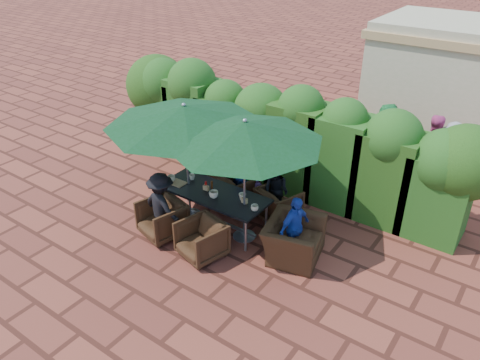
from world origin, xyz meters
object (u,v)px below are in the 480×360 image
Objects in this scene: umbrella_left at (184,115)px; chair_near_right at (201,238)px; chair_far_left at (209,181)px; chair_end_right at (294,234)px; chair_far_right at (279,202)px; dining_table at (214,196)px; chair_far_mid at (237,188)px; chair_near_left at (162,217)px; umbrella_right at (245,132)px.

chair_near_right is (1.05, -0.90, -1.83)m from umbrella_left.
chair_far_left is 2.73m from chair_end_right.
chair_far_left is 2.17m from chair_near_right.
chair_far_right is 1.00× the size of chair_near_right.
umbrella_left is 2.76× the size of chair_end_right.
chair_end_right reaches higher than chair_far_left.
dining_table is at bearing 2.37° from umbrella_left.
chair_far_left is at bearing 18.13° from chair_far_mid.
chair_near_left is at bearing 68.07° from chair_far_right.
umbrella_left is at bearing 78.87° from chair_end_right.
umbrella_left reaches higher than chair_far_right.
chair_far_mid is at bearing 59.79° from umbrella_left.
chair_far_left is at bearing 21.08° from chair_far_right.
chair_far_left is 1.76m from chair_far_right.
chair_far_mid is at bearing 120.77° from chair_near_right.
chair_far_right is (0.20, 0.93, -1.83)m from umbrella_right.
umbrella_left is 1.07× the size of umbrella_right.
dining_table is 1.06m from chair_near_right.
chair_far_right is (0.94, 0.92, -0.29)m from dining_table.
chair_near_left is (0.03, -0.83, -1.82)m from umbrella_left.
chair_near_right is 0.71× the size of chair_end_right.
umbrella_left reaches higher than chair_near_left.
chair_far_left is at bearing 112.74° from chair_near_left.
dining_table is 0.74× the size of umbrella_left.
chair_far_mid reaches higher than chair_far_right.
chair_far_mid is (-0.08, 0.89, -0.27)m from dining_table.
chair_end_right is (2.61, -0.81, 0.12)m from chair_far_left.
dining_table is 2.78× the size of chair_near_left.
chair_far_mid reaches higher than dining_table.
chair_near_left is (-0.59, -0.86, -0.27)m from dining_table.
dining_table is 0.79× the size of umbrella_right.
umbrella_right is 2.03m from chair_end_right.
chair_far_mid is at bearing 89.08° from chair_near_left.
chair_near_right is (1.25, -1.77, 0.03)m from chair_far_left.
chair_far_mid is 1.04× the size of chair_far_right.
chair_near_left is at bearing 78.80° from chair_far_left.
chair_near_left is (-1.33, -0.86, -1.81)m from umbrella_right.
dining_table is 2.03× the size of chair_end_right.
chair_near_left reaches higher than chair_far_right.
umbrella_right is at bearing 79.70° from chair_end_right.
dining_table reaches higher than chair_far_left.
dining_table is 2.77× the size of chair_far_mid.
chair_far_right is 0.71× the size of chair_end_right.
chair_near_left reaches higher than chair_far_left.
chair_far_left is 0.88× the size of chair_far_mid.
umbrella_left is 4.28× the size of chair_far_left.
chair_far_right is 2.35m from chair_near_left.
umbrella_right reaches higher than chair_near_left.
chair_far_mid is at bearing 20.78° from chair_far_right.
chair_near_right is (1.03, -0.06, -0.01)m from chair_near_left.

